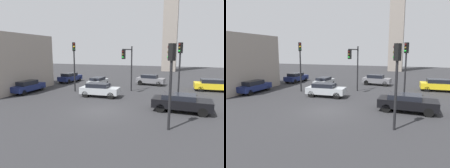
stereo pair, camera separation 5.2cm
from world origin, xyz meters
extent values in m
plane|color=#2D2D30|center=(0.00, 0.00, 0.00)|extent=(107.29, 107.29, 0.00)
cylinder|color=black|center=(-6.12, 6.41, 2.92)|extent=(0.16, 0.16, 5.84)
cube|color=black|center=(-6.12, 6.41, 5.34)|extent=(0.45, 0.45, 1.00)
sphere|color=#4C0F0C|center=(-6.00, 6.25, 5.64)|extent=(0.20, 0.20, 0.20)
sphere|color=yellow|center=(-6.00, 6.25, 5.34)|extent=(0.20, 0.20, 0.20)
sphere|color=#14471E|center=(-6.00, 6.25, 5.04)|extent=(0.20, 0.20, 0.20)
cylinder|color=black|center=(5.79, 5.85, 2.81)|extent=(0.16, 0.16, 5.63)
cube|color=black|center=(5.79, 5.85, 5.13)|extent=(0.44, 0.44, 1.00)
sphere|color=#4C0F0C|center=(5.69, 5.68, 5.43)|extent=(0.20, 0.20, 0.20)
sphere|color=#594714|center=(5.69, 5.68, 5.13)|extent=(0.20, 0.20, 0.20)
sphere|color=green|center=(5.69, 5.68, 4.83)|extent=(0.20, 0.20, 0.20)
cylinder|color=black|center=(5.57, -2.21, 2.62)|extent=(0.16, 0.16, 5.24)
cube|color=black|center=(5.57, -2.21, 4.74)|extent=(0.44, 0.44, 1.00)
sphere|color=#4C0F0C|center=(5.40, -2.11, 5.04)|extent=(0.20, 0.20, 0.20)
sphere|color=#594714|center=(5.40, -2.11, 4.74)|extent=(0.20, 0.20, 0.20)
sphere|color=green|center=(5.40, -2.11, 4.44)|extent=(0.20, 0.20, 0.20)
cylinder|color=black|center=(0.20, 9.06, 2.70)|extent=(0.16, 0.16, 5.40)
cylinder|color=black|center=(0.02, 7.80, 5.02)|extent=(0.47, 2.54, 0.12)
cube|color=black|center=(-0.12, 6.79, 4.47)|extent=(0.36, 0.36, 1.00)
sphere|color=#4C0F0C|center=(-0.15, 6.59, 4.77)|extent=(0.20, 0.20, 0.20)
sphere|color=#594714|center=(-0.15, 6.59, 4.47)|extent=(0.20, 0.20, 0.20)
sphere|color=green|center=(-0.15, 6.59, 4.17)|extent=(0.20, 0.20, 0.20)
cube|color=navy|center=(-11.10, 3.87, 0.64)|extent=(2.07, 4.44, 0.66)
cube|color=black|center=(-11.10, 3.65, 1.18)|extent=(1.79, 2.50, 0.51)
cylinder|color=black|center=(-11.95, 5.35, 0.31)|extent=(0.37, 0.63, 0.62)
cylinder|color=black|center=(-10.33, 5.38, 0.31)|extent=(0.37, 0.63, 0.62)
cylinder|color=black|center=(-11.88, 2.36, 0.31)|extent=(0.37, 0.63, 0.62)
cylinder|color=black|center=(-10.26, 2.39, 0.31)|extent=(0.37, 0.63, 0.62)
cube|color=navy|center=(-10.72, 12.74, 0.67)|extent=(2.07, 4.37, 0.66)
cube|color=black|center=(-10.74, 12.53, 1.20)|extent=(1.71, 2.49, 0.49)
cylinder|color=black|center=(-11.30, 14.23, 0.34)|extent=(0.37, 0.71, 0.68)
cylinder|color=black|center=(-9.90, 14.11, 0.34)|extent=(0.37, 0.71, 0.68)
cylinder|color=black|center=(-11.54, 11.36, 0.34)|extent=(0.37, 0.71, 0.68)
cylinder|color=black|center=(-10.14, 11.24, 0.34)|extent=(0.37, 0.71, 0.68)
cube|color=slate|center=(1.68, 14.32, 0.68)|extent=(4.03, 2.02, 0.67)
cube|color=black|center=(1.49, 14.33, 1.23)|extent=(2.30, 1.67, 0.51)
cylinder|color=black|center=(3.06, 14.90, 0.35)|extent=(0.73, 0.36, 0.70)
cylinder|color=black|center=(2.95, 13.51, 0.35)|extent=(0.73, 0.36, 0.70)
cylinder|color=black|center=(0.42, 15.12, 0.35)|extent=(0.73, 0.36, 0.70)
cylinder|color=black|center=(0.30, 13.73, 0.35)|extent=(0.73, 0.36, 0.70)
cube|color=#ADB2B7|center=(-2.09, 4.74, 0.69)|extent=(4.21, 1.95, 0.68)
cube|color=black|center=(-2.29, 4.73, 1.22)|extent=(2.40, 1.63, 0.46)
cylinder|color=black|center=(-0.74, 5.52, 0.35)|extent=(0.72, 0.35, 0.70)
cylinder|color=black|center=(-0.65, 4.15, 0.35)|extent=(0.72, 0.35, 0.70)
cylinder|color=black|center=(-3.53, 5.33, 0.35)|extent=(0.72, 0.35, 0.70)
cylinder|color=black|center=(-3.43, 3.96, 0.35)|extent=(0.72, 0.35, 0.70)
cube|color=#ADB2B7|center=(-4.80, 10.35, 0.63)|extent=(1.60, 3.94, 0.66)
cube|color=black|center=(-4.80, 10.15, 1.13)|extent=(1.41, 2.21, 0.41)
cylinder|color=black|center=(-5.46, 11.68, 0.30)|extent=(0.29, 0.61, 0.61)
cylinder|color=black|center=(-4.14, 11.68, 0.30)|extent=(0.29, 0.61, 0.61)
cylinder|color=black|center=(-5.46, 9.01, 0.30)|extent=(0.29, 0.61, 0.61)
cylinder|color=black|center=(-4.14, 9.01, 0.30)|extent=(0.29, 0.61, 0.61)
cube|color=black|center=(6.20, 2.08, 0.69)|extent=(4.57, 2.02, 0.69)
cube|color=black|center=(5.97, 2.08, 1.21)|extent=(2.57, 1.74, 0.42)
cylinder|color=black|center=(7.76, 2.83, 0.35)|extent=(0.70, 0.36, 0.69)
cylinder|color=black|center=(7.72, 1.26, 0.35)|extent=(0.70, 0.36, 0.69)
cylinder|color=black|center=(4.68, 2.90, 0.35)|extent=(0.70, 0.36, 0.69)
cylinder|color=black|center=(4.64, 1.33, 0.35)|extent=(0.70, 0.36, 0.69)
cube|color=yellow|center=(9.63, 12.39, 0.66)|extent=(4.50, 2.15, 0.69)
cube|color=black|center=(9.41, 12.37, 1.22)|extent=(2.56, 1.81, 0.51)
cylinder|color=black|center=(8.09, 13.08, 0.32)|extent=(0.66, 0.38, 0.64)
cylinder|color=black|center=(8.18, 11.52, 0.32)|extent=(0.66, 0.38, 0.64)
camera|label=1|loc=(6.39, -14.48, 4.77)|focal=32.20mm
camera|label=2|loc=(6.44, -14.46, 4.77)|focal=32.20mm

